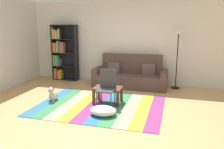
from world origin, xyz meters
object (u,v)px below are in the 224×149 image
Objects in this scene: couch at (130,76)px; coffee_table at (108,90)px; dog at (53,95)px; tv_remote at (108,87)px; bookshelf at (62,53)px; folding_chair at (107,85)px; pouf at (103,111)px; standing_lamp at (178,39)px.

couch reaches higher than coffee_table.
dog is 1.45m from tv_remote.
coffee_table is at bearing -40.96° from bookshelf.
couch is at bearing 106.44° from folding_chair.
folding_chair reaches higher than dog.
bookshelf reaches higher than couch.
pouf is (-0.10, -2.46, -0.23)m from couch.
folding_chair is (-0.07, 0.52, 0.43)m from pouf.
dog is (0.84, -2.16, -0.79)m from bookshelf.
folding_chair reaches higher than pouf.
dog is 0.44× the size of folding_chair.
folding_chair is at bearing -95.08° from couch.
couch is 2.47m from pouf.
pouf is at bearing -119.37° from standing_lamp.
bookshelf is (-2.47, 0.28, 0.62)m from couch.
couch is 2.51× the size of folding_chair.
bookshelf is at bearing 111.13° from dog.
bookshelf is at bearing 171.58° from tv_remote.
coffee_table is 4.58× the size of tv_remote.
bookshelf reaches higher than standing_lamp.
bookshelf is 3.02m from tv_remote.
tv_remote reaches higher than dog.
folding_chair is (0.06, -0.28, 0.21)m from coffee_table.
couch is 2.56m from bookshelf.
couch is 1.95m from folding_chair.
standing_lamp is (1.38, 0.18, 1.16)m from couch.
standing_lamp is (1.62, 1.84, 1.17)m from coffee_table.
bookshelf is 2.11× the size of folding_chair.
tv_remote is at bearing -61.74° from coffee_table.
folding_chair is (2.30, -2.22, -0.42)m from bookshelf.
coffee_table is 2.71m from standing_lamp.
couch is at bearing -6.53° from bookshelf.
folding_chair reaches higher than coffee_table.
dog is (-1.40, -0.22, -0.16)m from coffee_table.
bookshelf is 3.72m from pouf.
coffee_table is at bearing 150.87° from tv_remote.
bookshelf is 4.78× the size of dog.
folding_chair is at bearing 97.57° from pouf.
standing_lamp reaches higher than dog.
tv_remote is at bearing -97.83° from couch.
pouf is at bearing -60.90° from folding_chair.
dog is at bearing -68.87° from bookshelf.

